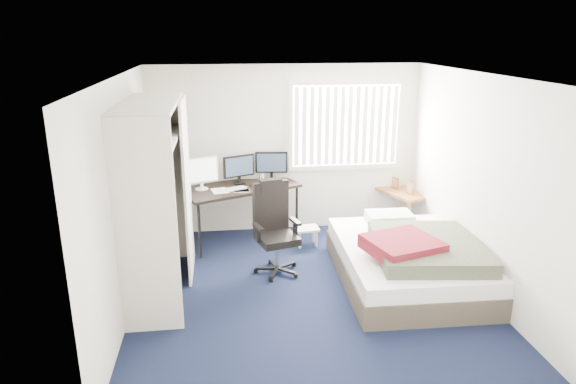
# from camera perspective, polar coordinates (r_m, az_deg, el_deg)

# --- Properties ---
(ground) EXTENTS (4.20, 4.20, 0.00)m
(ground) POSITION_cam_1_polar(r_m,az_deg,el_deg) (6.18, 2.19, -10.98)
(ground) COLOR black
(ground) RESTS_ON ground
(room_shell) EXTENTS (4.20, 4.20, 4.20)m
(room_shell) POSITION_cam_1_polar(r_m,az_deg,el_deg) (5.62, 2.37, 2.69)
(room_shell) COLOR silver
(room_shell) RESTS_ON ground
(window_assembly) EXTENTS (1.72, 0.09, 1.32)m
(window_assembly) POSITION_cam_1_polar(r_m,az_deg,el_deg) (7.74, 6.42, 7.34)
(window_assembly) COLOR white
(window_assembly) RESTS_ON ground
(closet) EXTENTS (0.64, 1.84, 2.22)m
(closet) POSITION_cam_1_polar(r_m,az_deg,el_deg) (5.89, -14.35, 1.23)
(closet) COLOR beige
(closet) RESTS_ON ground
(desk) EXTENTS (1.82, 1.36, 1.27)m
(desk) POSITION_cam_1_polar(r_m,az_deg,el_deg) (7.42, -5.44, 0.85)
(desk) COLOR black
(desk) RESTS_ON ground
(office_chair) EXTENTS (0.68, 0.68, 1.18)m
(office_chair) POSITION_cam_1_polar(r_m,az_deg,el_deg) (6.51, -1.47, -5.04)
(office_chair) COLOR black
(office_chair) RESTS_ON ground
(footstool) EXTENTS (0.35, 0.29, 0.27)m
(footstool) POSITION_cam_1_polar(r_m,az_deg,el_deg) (7.35, 2.09, -4.41)
(footstool) COLOR white
(footstool) RESTS_ON ground
(nightstand) EXTENTS (0.74, 0.99, 0.79)m
(nightstand) POSITION_cam_1_polar(r_m,az_deg,el_deg) (8.06, 12.38, -0.34)
(nightstand) COLOR brown
(nightstand) RESTS_ON ground
(bed) EXTENTS (1.66, 2.19, 0.70)m
(bed) POSITION_cam_1_polar(r_m,az_deg,el_deg) (6.44, 13.33, -7.33)
(bed) COLOR #453C31
(bed) RESTS_ON ground
(pine_box) EXTENTS (0.43, 0.38, 0.27)m
(pine_box) POSITION_cam_1_polar(r_m,az_deg,el_deg) (5.73, -13.96, -12.44)
(pine_box) COLOR tan
(pine_box) RESTS_ON ground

